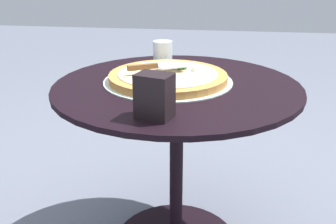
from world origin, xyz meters
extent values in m
cylinder|color=black|center=(0.00, 0.00, 0.67)|extent=(0.87, 0.87, 0.02)
cylinder|color=black|center=(0.00, 0.00, 0.34)|extent=(0.05, 0.05, 0.65)
cylinder|color=silver|center=(0.03, 0.04, 0.69)|extent=(0.46, 0.46, 0.00)
cylinder|color=#D48D44|center=(0.03, 0.04, 0.70)|extent=(0.42, 0.42, 0.03)
cylinder|color=beige|center=(0.03, 0.04, 0.71)|extent=(0.36, 0.36, 0.00)
sphere|color=#386826|center=(0.09, -0.02, 0.72)|extent=(0.02, 0.02, 0.02)
sphere|color=#357228|center=(0.00, 0.09, 0.72)|extent=(0.01, 0.01, 0.01)
sphere|color=#27742B|center=(0.08, 0.00, 0.72)|extent=(0.02, 0.02, 0.02)
sphere|color=#F4F1CE|center=(0.00, 0.05, 0.72)|extent=(0.01, 0.01, 0.01)
sphere|color=#E5F1D0|center=(0.07, -0.05, 0.72)|extent=(0.02, 0.02, 0.02)
sphere|color=silver|center=(0.01, 0.07, 0.72)|extent=(0.01, 0.01, 0.01)
sphere|color=#2E722D|center=(-0.04, 0.12, 0.72)|extent=(0.02, 0.02, 0.02)
sphere|color=#256933|center=(0.08, 0.03, 0.72)|extent=(0.01, 0.01, 0.01)
cube|color=silver|center=(0.06, 0.03, 0.74)|extent=(0.12, 0.13, 0.00)
cube|color=brown|center=(0.00, 0.12, 0.74)|extent=(0.07, 0.10, 0.02)
cylinder|color=white|center=(0.30, 0.09, 0.73)|extent=(0.08, 0.08, 0.09)
cube|color=black|center=(-0.31, 0.03, 0.75)|extent=(0.10, 0.11, 0.13)
camera|label=1|loc=(-1.36, -0.16, 1.11)|focal=43.50mm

